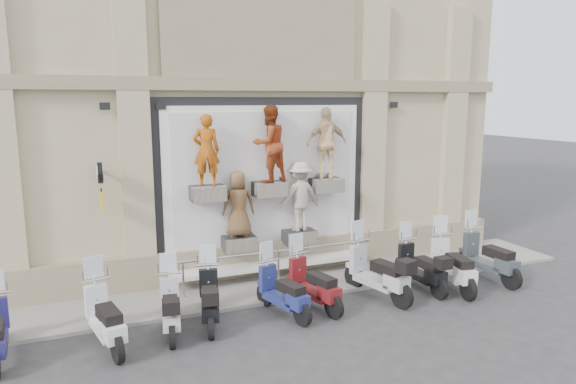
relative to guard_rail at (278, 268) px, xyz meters
name	(u,v)px	position (x,y,z in m)	size (l,w,h in m)	color
ground	(313,319)	(0.00, -2.00, -0.47)	(90.00, 90.00, 0.00)	#2E2E31
sidewalk	(277,284)	(0.00, 0.10, -0.43)	(16.00, 2.20, 0.08)	gray
building	(220,50)	(0.00, 5.00, 5.54)	(14.00, 8.60, 12.00)	tan
shop_vitrine	(272,182)	(0.13, 0.74, 2.00)	(5.60, 0.95, 4.30)	black
guard_rail	(278,268)	(0.00, 0.00, 0.00)	(5.06, 0.10, 0.93)	#9EA0A5
clock_sign_bracket	(100,180)	(-3.90, 0.47, 2.34)	(0.10, 0.80, 1.02)	black
scooter_b	(104,307)	(-4.04, -1.69, 0.32)	(0.56, 1.93, 1.57)	silver
scooter_c	(170,298)	(-2.84, -1.56, 0.26)	(0.52, 1.78, 1.45)	#AAADB8
scooter_d	(209,289)	(-2.04, -1.44, 0.29)	(0.54, 1.85, 1.50)	black
scooter_e	(283,282)	(-0.51, -1.59, 0.27)	(0.53, 1.81, 1.47)	navy
scooter_f	(313,274)	(0.25, -1.48, 0.30)	(0.55, 1.89, 1.53)	#601013
scooter_g	(378,262)	(1.84, -1.50, 0.38)	(0.61, 2.08, 1.69)	#9E9FA4
scooter_h	(421,258)	(3.09, -1.43, 0.30)	(0.55, 1.89, 1.53)	black
scooter_i	(453,255)	(3.81, -1.68, 0.37)	(0.60, 2.05, 1.66)	silver
scooter_j	(489,248)	(5.09, -1.51, 0.37)	(0.60, 2.06, 1.67)	#30373B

